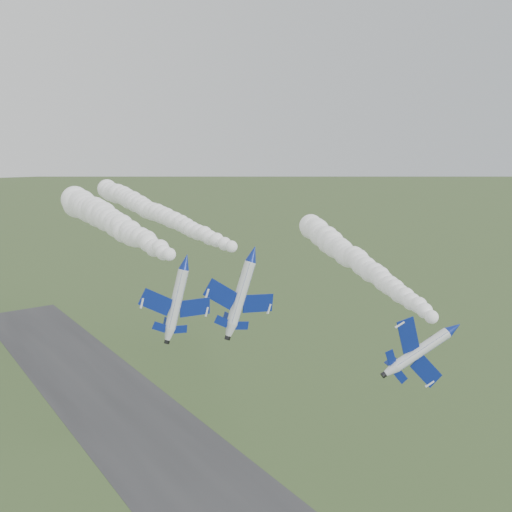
# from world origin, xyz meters

# --- Properties ---
(runway) EXTENTS (24.00, 260.00, 0.04)m
(runway) POSITION_xyz_m (0.00, 30.00, 0.02)
(runway) COLOR #303032
(runway) RESTS_ON ground
(jet_lead) EXTENTS (6.33, 11.43, 8.51)m
(jet_lead) POSITION_xyz_m (15.70, -4.68, 35.27)
(jet_lead) COLOR silver
(smoke_trail_jet_lead) EXTENTS (25.50, 56.01, 5.07)m
(smoke_trail_jet_lead) POSITION_xyz_m (27.89, 24.59, 37.43)
(smoke_trail_jet_lead) COLOR white
(jet_pair_left) EXTENTS (9.60, 11.91, 3.68)m
(jet_pair_left) POSITION_xyz_m (-8.63, 18.44, 42.54)
(jet_pair_left) COLOR silver
(smoke_trail_jet_pair_left) EXTENTS (8.93, 53.69, 5.61)m
(smoke_trail_jet_pair_left) POSITION_xyz_m (-6.91, 47.58, 44.17)
(smoke_trail_jet_pair_left) COLOR white
(jet_pair_right) EXTENTS (10.86, 13.80, 4.61)m
(jet_pair_right) POSITION_xyz_m (2.42, 19.20, 42.23)
(jet_pair_right) COLOR silver
(smoke_trail_jet_pair_right) EXTENTS (7.81, 68.31, 4.63)m
(smoke_trail_jet_pair_right) POSITION_xyz_m (5.22, 57.01, 44.36)
(smoke_trail_jet_pair_right) COLOR white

